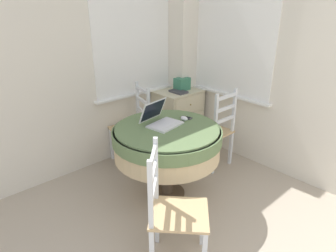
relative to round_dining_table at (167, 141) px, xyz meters
The scene contains 11 objects.
corner_room_shell 0.83m from the round_dining_table, 19.25° to the right, with size 4.15×5.17×2.55m.
round_dining_table is the anchor object (origin of this frame).
laptop 0.21m from the round_dining_table, 85.18° to the left, with size 0.36×0.36×0.22m.
computer_mouse 0.29m from the round_dining_table, ahead, with size 0.05×0.08×0.04m.
cell_phone 0.34m from the round_dining_table, ahead, with size 0.09×0.12×0.01m.
dining_chair_near_back_window 0.85m from the round_dining_table, 76.95° to the left, with size 0.50×0.47×0.95m.
dining_chair_near_right_window 0.84m from the round_dining_table, ahead, with size 0.39×0.42×0.95m.
dining_chair_camera_near 0.84m from the round_dining_table, 129.53° to the right, with size 0.57×0.57×0.95m.
corner_cabinet 1.25m from the round_dining_table, 40.76° to the left, with size 0.60×0.47×0.76m.
storage_box 1.28m from the round_dining_table, 38.72° to the left, with size 0.19×0.13×0.16m.
book_on_cabinet 1.14m from the round_dining_table, 40.31° to the left, with size 0.15×0.22×0.02m.
Camera 1 is at (-1.10, 0.34, 1.85)m, focal length 32.00 mm.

